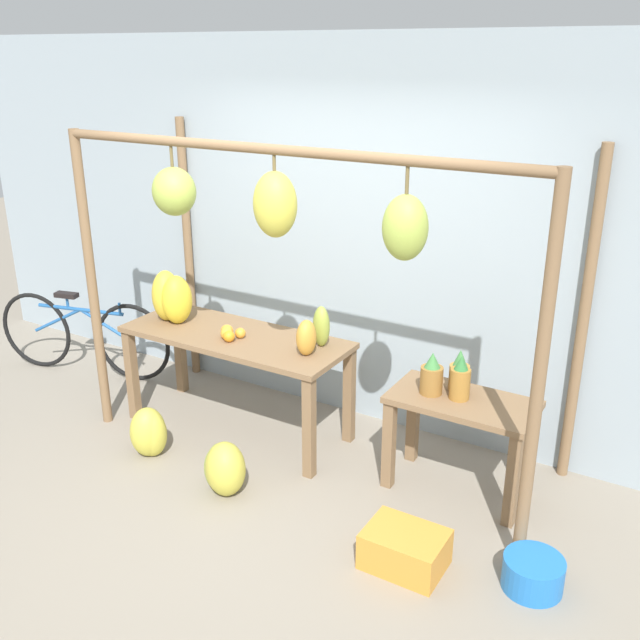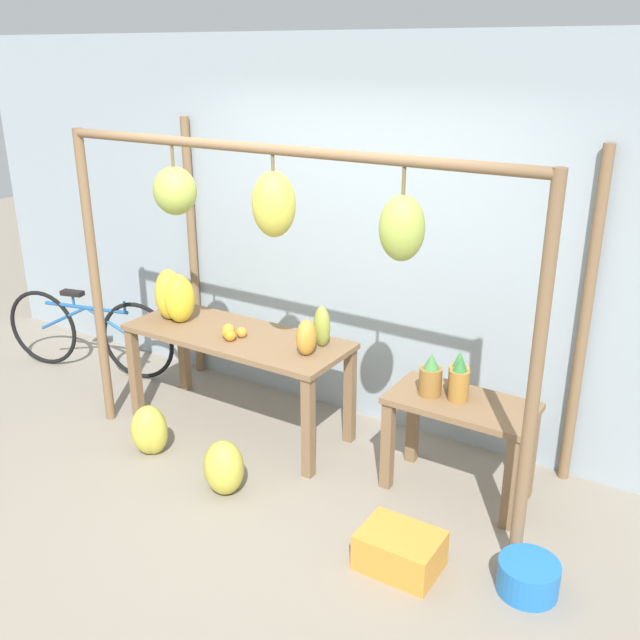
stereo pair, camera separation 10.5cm
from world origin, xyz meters
The scene contains 14 objects.
ground_plane centered at (0.00, 0.00, 0.00)m, with size 20.00×20.00×0.00m, color gray.
shop_wall_back centered at (0.00, 1.63, 1.40)m, with size 8.00×0.08×2.80m.
stall_awning centered at (0.00, 0.68, 1.60)m, with size 3.26×1.21×2.19m.
display_table_main centered at (-0.65, 0.91, 0.65)m, with size 1.68×0.65×0.76m.
display_table_side centered at (1.04, 1.00, 0.50)m, with size 0.90×0.48×0.65m.
banana_pile_on_table centered at (-1.21, 0.88, 0.95)m, with size 0.37×0.29×0.39m.
orange_pile centered at (-0.63, 0.83, 0.81)m, with size 0.18×0.18×0.09m.
pineapple_cluster centered at (0.95, 1.02, 0.77)m, with size 0.31×0.28×0.29m.
banana_pile_ground_left centered at (-0.95, 0.29, 0.18)m, with size 0.32×0.33×0.37m.
banana_pile_ground_right centered at (-0.24, 0.20, 0.17)m, with size 0.38×0.37×0.36m.
fruit_crate_white centered at (1.06, 0.15, 0.11)m, with size 0.44×0.33×0.22m.
blue_bucket centered at (1.71, 0.34, 0.09)m, with size 0.32×0.32×0.18m.
parked_bicycle centered at (-2.40, 1.02, 0.36)m, with size 1.63×0.43×0.73m.
papaya_pile centered at (-0.01, 0.95, 0.90)m, with size 0.17×0.34×0.29m.
Camera 1 is at (2.30, -2.84, 2.68)m, focal length 40.00 mm.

